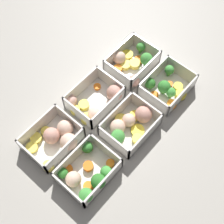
# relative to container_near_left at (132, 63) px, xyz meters

# --- Properties ---
(ground_plane) EXTENTS (4.00, 4.00, 0.00)m
(ground_plane) POSITION_rel_container_near_left_xyz_m (0.17, 0.07, -0.02)
(ground_plane) COLOR gray
(container_near_left) EXTENTS (0.15, 0.14, 0.06)m
(container_near_left) POSITION_rel_container_near_left_xyz_m (0.00, 0.00, 0.00)
(container_near_left) COLOR silver
(container_near_left) RESTS_ON ground_plane
(container_near_center) EXTENTS (0.17, 0.14, 0.06)m
(container_near_center) POSITION_rel_container_near_left_xyz_m (0.18, 0.01, -0.00)
(container_near_center) COLOR silver
(container_near_center) RESTS_ON ground_plane
(container_near_right) EXTENTS (0.15, 0.14, 0.06)m
(container_near_right) POSITION_rel_container_near_left_xyz_m (0.34, 0.01, 0.00)
(container_near_right) COLOR silver
(container_near_right) RESTS_ON ground_plane
(container_far_left) EXTENTS (0.15, 0.13, 0.06)m
(container_far_left) POSITION_rel_container_near_left_xyz_m (0.00, 0.14, 0.00)
(container_far_left) COLOR silver
(container_far_left) RESTS_ON ground_plane
(container_far_center) EXTENTS (0.15, 0.12, 0.06)m
(container_far_center) POSITION_rel_container_near_left_xyz_m (0.17, 0.14, 0.00)
(container_far_center) COLOR silver
(container_far_center) RESTS_ON ground_plane
(container_far_right) EXTENTS (0.15, 0.12, 0.06)m
(container_far_right) POSITION_rel_container_near_left_xyz_m (0.36, 0.14, 0.00)
(container_far_right) COLOR silver
(container_far_right) RESTS_ON ground_plane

